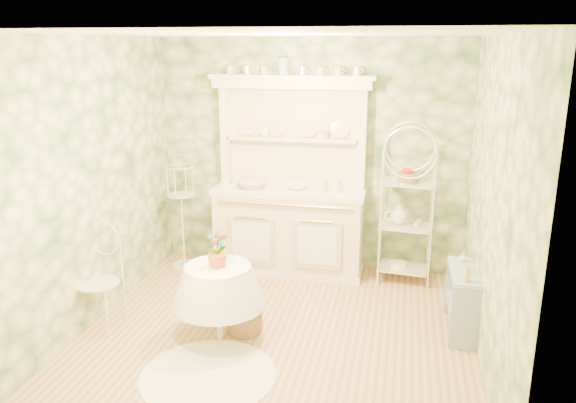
% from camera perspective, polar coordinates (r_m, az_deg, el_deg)
% --- Properties ---
extents(floor, '(3.60, 3.60, 0.00)m').
position_cam_1_polar(floor, '(5.41, -1.11, -13.24)').
color(floor, tan).
rests_on(floor, ground).
extents(ceiling, '(3.60, 3.60, 0.00)m').
position_cam_1_polar(ceiling, '(4.74, -1.29, 16.68)').
color(ceiling, white).
rests_on(ceiling, floor).
extents(wall_left, '(3.60, 3.60, 0.00)m').
position_cam_1_polar(wall_left, '(5.58, -19.52, 1.64)').
color(wall_left, beige).
rests_on(wall_left, floor).
extents(wall_right, '(3.60, 3.60, 0.00)m').
position_cam_1_polar(wall_right, '(4.84, 20.04, -0.46)').
color(wall_right, beige).
rests_on(wall_right, floor).
extents(wall_back, '(3.60, 3.60, 0.00)m').
position_cam_1_polar(wall_back, '(6.63, 2.31, 4.64)').
color(wall_back, beige).
rests_on(wall_back, floor).
extents(wall_front, '(3.60, 3.60, 0.00)m').
position_cam_1_polar(wall_front, '(3.27, -8.36, -7.30)').
color(wall_front, beige).
rests_on(wall_front, floor).
extents(kitchen_dresser, '(1.87, 0.61, 2.29)m').
position_cam_1_polar(kitchen_dresser, '(6.44, 0.12, 2.46)').
color(kitchen_dresser, '#FDEACE').
rests_on(kitchen_dresser, floor).
extents(bakers_rack, '(0.61, 0.46, 1.82)m').
position_cam_1_polar(bakers_rack, '(6.37, 11.97, -0.21)').
color(bakers_rack, white).
rests_on(bakers_rack, floor).
extents(side_shelf, '(0.31, 0.73, 0.61)m').
position_cam_1_polar(side_shelf, '(5.56, 17.24, -9.63)').
color(side_shelf, '#95A4C6').
rests_on(side_shelf, floor).
extents(round_table, '(0.57, 0.57, 0.61)m').
position_cam_1_polar(round_table, '(5.23, -7.01, -10.68)').
color(round_table, white).
rests_on(round_table, floor).
extents(cafe_chair, '(0.47, 0.47, 0.89)m').
position_cam_1_polar(cafe_chair, '(5.62, -18.77, -7.92)').
color(cafe_chair, white).
rests_on(cafe_chair, floor).
extents(birdcage_stand, '(0.37, 0.37, 1.55)m').
position_cam_1_polar(birdcage_stand, '(6.76, -10.75, -0.41)').
color(birdcage_stand, white).
rests_on(birdcage_stand, floor).
extents(floor_basket, '(0.42, 0.42, 0.21)m').
position_cam_1_polar(floor_basket, '(5.41, -4.46, -12.03)').
color(floor_basket, '#926D4D').
rests_on(floor_basket, floor).
extents(lace_rug, '(1.28, 1.28, 0.01)m').
position_cam_1_polar(lace_rug, '(4.85, -8.11, -17.05)').
color(lace_rug, white).
rests_on(lace_rug, floor).
extents(bowl_floral, '(0.41, 0.41, 0.08)m').
position_cam_1_polar(bowl_floral, '(6.53, -3.65, 1.46)').
color(bowl_floral, white).
rests_on(bowl_floral, kitchen_dresser).
extents(bowl_white, '(0.29, 0.29, 0.07)m').
position_cam_1_polar(bowl_white, '(6.45, 0.92, 1.30)').
color(bowl_white, white).
rests_on(bowl_white, kitchen_dresser).
extents(cup_left, '(0.13, 0.13, 0.09)m').
position_cam_1_polar(cup_left, '(6.57, -2.45, 6.85)').
color(cup_left, white).
rests_on(cup_left, kitchen_dresser).
extents(cup_right, '(0.12, 0.12, 0.10)m').
position_cam_1_polar(cup_right, '(6.44, 3.74, 6.64)').
color(cup_right, white).
rests_on(cup_right, kitchen_dresser).
extents(potted_geranium, '(0.20, 0.17, 0.32)m').
position_cam_1_polar(potted_geranium, '(5.02, -7.14, -5.07)').
color(potted_geranium, '#3F7238').
rests_on(potted_geranium, round_table).
extents(bottle_amber, '(0.08, 0.08, 0.17)m').
position_cam_1_polar(bottle_amber, '(5.17, 17.70, -7.07)').
color(bottle_amber, tan).
rests_on(bottle_amber, side_shelf).
extents(bottle_blue, '(0.05, 0.05, 0.09)m').
position_cam_1_polar(bottle_blue, '(5.39, 17.58, -6.48)').
color(bottle_blue, '#9CBDD3').
rests_on(bottle_blue, side_shelf).
extents(bottle_glass, '(0.09, 0.09, 0.09)m').
position_cam_1_polar(bottle_glass, '(5.63, 17.33, -5.54)').
color(bottle_glass, silver).
rests_on(bottle_glass, side_shelf).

